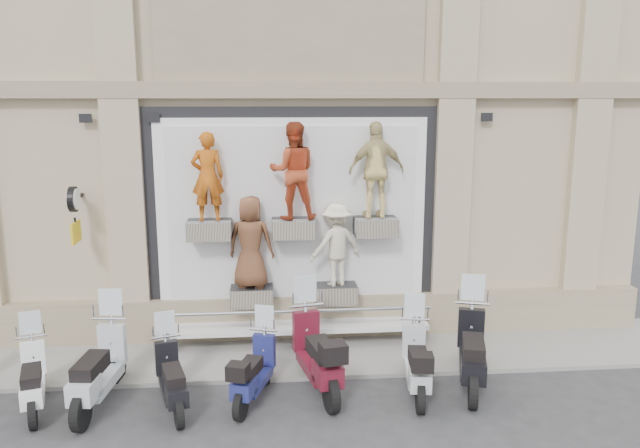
# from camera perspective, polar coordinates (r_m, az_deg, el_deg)

# --- Properties ---
(ground) EXTENTS (90.00, 90.00, 0.00)m
(ground) POSITION_cam_1_polar(r_m,az_deg,el_deg) (9.98, -1.58, -16.70)
(ground) COLOR #303032
(ground) RESTS_ON ground
(sidewalk) EXTENTS (16.00, 2.20, 0.08)m
(sidewalk) POSITION_cam_1_polar(r_m,az_deg,el_deg) (11.86, -2.23, -11.74)
(sidewalk) COLOR gray
(sidewalk) RESTS_ON ground
(building) EXTENTS (14.00, 8.60, 12.00)m
(building) POSITION_cam_1_polar(r_m,az_deg,el_deg) (15.84, -3.36, 16.15)
(building) COLOR tan
(building) RESTS_ON ground
(shop_vitrine) EXTENTS (5.60, 0.90, 4.30)m
(shop_vitrine) POSITION_cam_1_polar(r_m,az_deg,el_deg) (11.76, -2.07, 0.33)
(shop_vitrine) COLOR black
(shop_vitrine) RESTS_ON ground
(guard_rail) EXTENTS (5.06, 0.10, 0.93)m
(guard_rail) POSITION_cam_1_polar(r_m,az_deg,el_deg) (11.60, -2.22, -10.00)
(guard_rail) COLOR #9EA0A5
(guard_rail) RESTS_ON ground
(clock_sign_bracket) EXTENTS (0.10, 0.80, 1.02)m
(clock_sign_bracket) POSITION_cam_1_polar(r_m,az_deg,el_deg) (11.90, -21.55, 1.43)
(clock_sign_bracket) COLOR black
(clock_sign_bracket) RESTS_ON ground
(scooter_b) EXTENTS (0.98, 1.79, 1.40)m
(scooter_b) POSITION_cam_1_polar(r_m,az_deg,el_deg) (10.67, -24.87, -11.74)
(scooter_b) COLOR white
(scooter_b) RESTS_ON ground
(scooter_c) EXTENTS (0.84, 2.13, 1.68)m
(scooter_c) POSITION_cam_1_polar(r_m,az_deg,el_deg) (10.37, -19.66, -11.17)
(scooter_c) COLOR #A5AEB3
(scooter_c) RESTS_ON ground
(scooter_d) EXTENTS (0.95, 1.78, 1.39)m
(scooter_d) POSITION_cam_1_polar(r_m,az_deg,el_deg) (10.01, -13.46, -12.54)
(scooter_d) COLOR black
(scooter_d) RESTS_ON ground
(scooter_e) EXTENTS (1.01, 1.79, 1.39)m
(scooter_e) POSITION_cam_1_polar(r_m,az_deg,el_deg) (10.03, -6.07, -12.19)
(scooter_e) COLOR navy
(scooter_e) RESTS_ON ground
(scooter_f) EXTENTS (1.04, 2.23, 1.75)m
(scooter_f) POSITION_cam_1_polar(r_m,az_deg,el_deg) (10.25, -0.32, -10.52)
(scooter_f) COLOR #520E1B
(scooter_f) RESTS_ON ground
(scooter_g) EXTENTS (0.79, 1.89, 1.49)m
(scooter_g) POSITION_cam_1_polar(r_m,az_deg,el_deg) (10.32, 8.86, -11.28)
(scooter_g) COLOR #A8ACAF
(scooter_g) RESTS_ON ground
(scooter_h) EXTENTS (1.19, 2.22, 1.73)m
(scooter_h) POSITION_cam_1_polar(r_m,az_deg,el_deg) (10.69, 13.80, -9.98)
(scooter_h) COLOR black
(scooter_h) RESTS_ON ground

